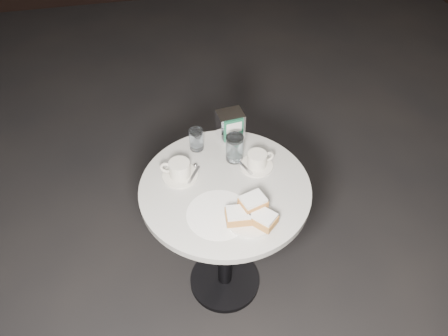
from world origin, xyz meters
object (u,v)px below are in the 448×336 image
at_px(beignet_plate, 251,214).
at_px(water_glass_left, 196,140).
at_px(coffee_cup_left, 179,170).
at_px(napkin_dispenser, 230,125).
at_px(water_glass_right, 235,148).
at_px(cafe_table, 225,217).
at_px(coffee_cup_right, 257,161).

height_order(beignet_plate, water_glass_left, water_glass_left).
distance_m(beignet_plate, coffee_cup_left, 0.36).
xyz_separation_m(beignet_plate, napkin_dispenser, (0.03, 0.48, 0.03)).
distance_m(water_glass_left, water_glass_right, 0.18).
xyz_separation_m(cafe_table, water_glass_right, (0.07, 0.15, 0.26)).
bearing_deg(coffee_cup_left, beignet_plate, -32.95).
bearing_deg(water_glass_right, cafe_table, -116.18).
xyz_separation_m(beignet_plate, water_glass_right, (0.01, 0.34, 0.03)).
relative_size(cafe_table, water_glass_left, 7.39).
height_order(cafe_table, water_glass_left, water_glass_left).
relative_size(cafe_table, napkin_dispenser, 5.70).
relative_size(cafe_table, coffee_cup_left, 3.98).
bearing_deg(beignet_plate, water_glass_left, 106.86).
bearing_deg(napkin_dispenser, cafe_table, -112.89).
bearing_deg(beignet_plate, cafe_table, 107.51).
height_order(coffee_cup_left, coffee_cup_right, coffee_cup_left).
relative_size(water_glass_left, napkin_dispenser, 0.77).
height_order(beignet_plate, coffee_cup_right, beignet_plate).
height_order(coffee_cup_left, water_glass_right, water_glass_right).
bearing_deg(beignet_plate, coffee_cup_left, 129.24).
distance_m(beignet_plate, coffee_cup_right, 0.29).
relative_size(coffee_cup_left, water_glass_right, 1.54).
bearing_deg(coffee_cup_left, water_glass_right, 30.61).
bearing_deg(coffee_cup_left, cafe_table, -11.06).
xyz_separation_m(cafe_table, coffee_cup_left, (-0.17, 0.09, 0.23)).
xyz_separation_m(water_glass_left, water_glass_right, (0.15, -0.10, 0.01)).
distance_m(cafe_table, water_glass_left, 0.36).
height_order(coffee_cup_left, water_glass_left, water_glass_left).
height_order(coffee_cup_right, napkin_dispenser, napkin_dispenser).
bearing_deg(coffee_cup_right, cafe_table, -159.01).
relative_size(cafe_table, water_glass_right, 6.13).
bearing_deg(cafe_table, water_glass_left, 106.38).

